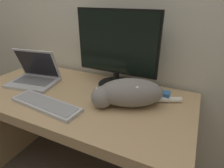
{
  "coord_description": "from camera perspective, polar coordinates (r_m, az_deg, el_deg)",
  "views": [
    {
      "loc": [
        0.63,
        -0.49,
        1.26
      ],
      "look_at": [
        0.25,
        0.3,
        0.84
      ],
      "focal_mm": 30.0,
      "sensor_mm": 36.0,
      "label": 1
    }
  ],
  "objects": [
    {
      "name": "external_keyboard",
      "position": [
        1.1,
        -19.59,
        -5.86
      ],
      "size": [
        0.44,
        0.16,
        0.02
      ],
      "rotation": [
        0.0,
        0.0,
        -0.09
      ],
      "color": "#BCBCC1",
      "rests_on": "desk"
    },
    {
      "name": "laptop",
      "position": [
        1.39,
        -22.54,
        2.08
      ],
      "size": [
        0.34,
        0.27,
        0.23
      ],
      "rotation": [
        0.0,
        0.0,
        0.16
      ],
      "color": "#B7B7BC",
      "rests_on": "desk"
    },
    {
      "name": "monitor",
      "position": [
        1.17,
        1.4,
        10.08
      ],
      "size": [
        0.53,
        0.24,
        0.49
      ],
      "color": "black",
      "rests_on": "desk"
    },
    {
      "name": "cat",
      "position": [
        1.01,
        4.76,
        -2.59
      ],
      "size": [
        0.46,
        0.32,
        0.15
      ],
      "rotation": [
        0.0,
        0.0,
        0.43
      ],
      "color": "gray",
      "rests_on": "desk"
    },
    {
      "name": "small_toy",
      "position": [
        1.13,
        15.79,
        -3.59
      ],
      "size": [
        0.05,
        0.05,
        0.05
      ],
      "color": "#2D6BB7",
      "rests_on": "desk"
    },
    {
      "name": "desk",
      "position": [
        1.25,
        -10.05,
        -9.16
      ],
      "size": [
        1.39,
        0.67,
        0.71
      ],
      "color": "tan",
      "rests_on": "ground_plane"
    }
  ]
}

